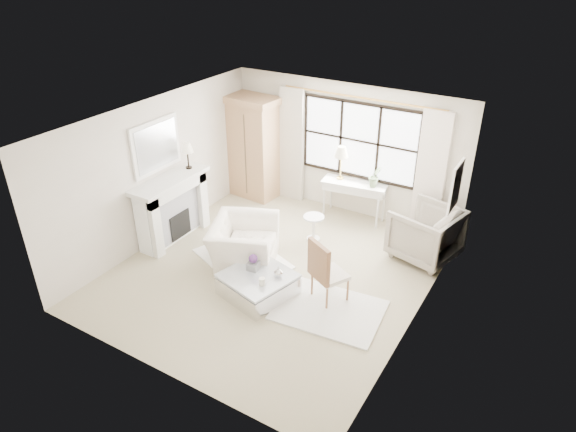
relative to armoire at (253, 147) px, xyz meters
The scene contains 32 objects.
floor 3.29m from the armoire, 49.77° to the right, with size 5.50×5.50×0.00m, color tan.
ceiling 3.46m from the armoire, 49.77° to the right, with size 5.50×5.50×0.00m, color white.
wall_back 2.04m from the armoire, 11.24° to the left, with size 5.00×5.00×0.00m, color silver.
wall_front 5.48m from the armoire, 68.69° to the right, with size 5.00×5.00×0.00m, color beige.
wall_left 2.42m from the armoire, 102.19° to the right, with size 5.50×5.50×0.00m, color beige.
wall_right 5.08m from the armoire, 27.66° to the right, with size 5.50×5.50×0.00m, color beige.
window_pane 2.37m from the armoire, ahead, with size 2.40×0.02×1.50m, color white.
window_frame 2.37m from the armoire, ahead, with size 2.50×0.04×1.50m, color black, non-canonical shape.
curtain_rod 2.67m from the armoire, ahead, with size 0.04×0.04×3.30m, color #C18C43.
curtain_left 0.85m from the armoire, 20.50° to the left, with size 0.55×0.10×2.47m, color beige.
curtain_right 3.80m from the armoire, ahead, with size 0.55×0.10×2.47m, color white.
fireplace 2.42m from the armoire, 96.84° to the right, with size 0.58×1.66×1.26m.
mirror_frame 2.50m from the armoire, 101.49° to the right, with size 0.05×1.15×0.95m, color white.
mirror_glass 2.50m from the armoire, 100.79° to the right, with size 0.02×1.00×0.80m, color silver.
art_frame 4.53m from the armoire, ahead, with size 0.04×0.62×0.82m, color white.
art_canvas 4.51m from the armoire, ahead, with size 0.01×0.52×0.72m, color beige.
mantel_lamp 1.90m from the armoire, 97.63° to the right, with size 0.22×0.22×0.51m.
armoire is the anchor object (origin of this frame).
console_table 2.47m from the armoire, ahead, with size 1.35×0.63×0.80m.
console_lamp 2.03m from the armoire, ahead, with size 0.28×0.28×0.69m.
orchid_plant 2.76m from the armoire, ahead, with size 0.24×0.20×0.44m, color #627C52.
side_table 2.46m from the armoire, 26.91° to the right, with size 0.40×0.40×0.51m.
rug_left 2.89m from the armoire, 60.69° to the right, with size 1.64×1.15×0.03m, color white.
rug_right 4.49m from the armoire, 40.44° to the right, with size 1.62×1.22×0.03m, color white.
club_armchair 2.87m from the armoire, 59.75° to the right, with size 1.24×1.08×0.80m, color white.
wingback_chair 4.15m from the armoire, ahead, with size 1.04×1.07×0.98m, color gray.
french_chair 4.14m from the armoire, 39.05° to the right, with size 0.65×0.65×1.08m.
coffee_table 3.81m from the armoire, 54.99° to the right, with size 1.22×1.22×0.38m.
planter_box 3.60m from the armoire, 56.07° to the right, with size 0.18×0.18×0.13m, color slate.
planter_flowers 3.57m from the armoire, 56.07° to the right, with size 0.15×0.15×0.15m, color #542B6C.
pillar_candle 4.02m from the armoire, 54.09° to the right, with size 0.10×0.10×0.12m, color white.
coffee_vase 3.82m from the armoire, 49.97° to the right, with size 0.15×0.15×0.16m, color silver.
Camera 1 is at (4.00, -6.21, 5.15)m, focal length 32.00 mm.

